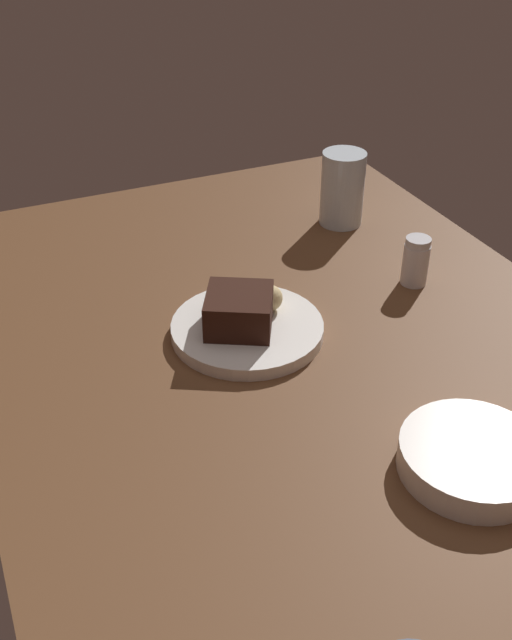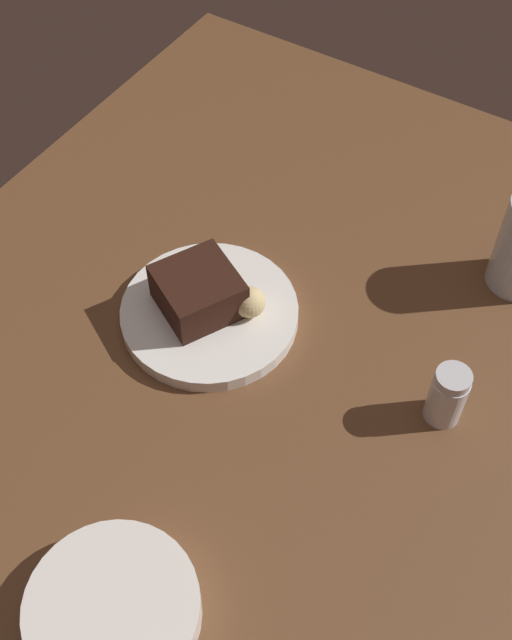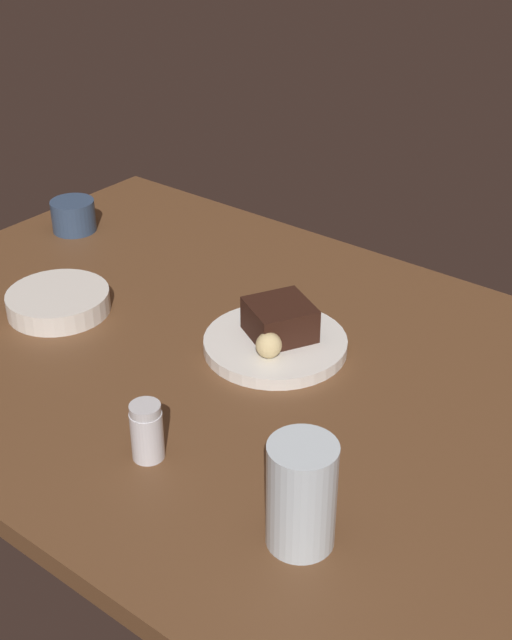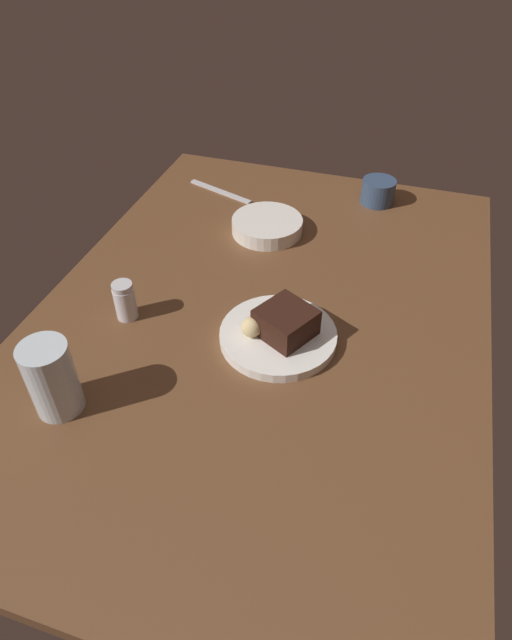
{
  "view_description": "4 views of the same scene",
  "coord_description": "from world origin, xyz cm",
  "px_view_note": "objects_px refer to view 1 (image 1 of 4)",
  "views": [
    {
      "loc": [
        -72.09,
        38.5,
        62.66
      ],
      "look_at": [
        4.52,
        4.46,
        6.16
      ],
      "focal_mm": 41.98,
      "sensor_mm": 36.0,
      "label": 1
    },
    {
      "loc": [
        -40.52,
        -30.46,
        78.76
      ],
      "look_at": [
        7.25,
        -0.62,
        5.22
      ],
      "focal_mm": 44.89,
      "sensor_mm": 36.0,
      "label": 2
    },
    {
      "loc": [
        68.92,
        -79.43,
        70.68
      ],
      "look_at": [
        4.32,
        2.69,
        8.52
      ],
      "focal_mm": 47.82,
      "sensor_mm": 36.0,
      "label": 3
    },
    {
      "loc": [
        74.8,
        22.71,
        71.03
      ],
      "look_at": [
        6.12,
        0.98,
        6.71
      ],
      "focal_mm": 30.49,
      "sensor_mm": 36.0,
      "label": 4
    }
  ],
  "objects_px": {
    "chocolate_cake_slice": "(239,311)",
    "water_glass": "(342,189)",
    "salt_shaker": "(416,261)",
    "side_bowl": "(472,458)",
    "dessert_plate": "(247,329)",
    "bread_roll": "(270,298)"
  },
  "relations": [
    {
      "from": "dessert_plate",
      "to": "side_bowl",
      "type": "distance_m",
      "value": 0.36
    },
    {
      "from": "chocolate_cake_slice",
      "to": "salt_shaker",
      "type": "height_order",
      "value": "salt_shaker"
    },
    {
      "from": "salt_shaker",
      "to": "side_bowl",
      "type": "xyz_separation_m",
      "value": [
        -0.36,
        0.17,
        -0.02
      ]
    },
    {
      "from": "bread_roll",
      "to": "water_glass",
      "type": "relative_size",
      "value": 0.29
    },
    {
      "from": "water_glass",
      "to": "side_bowl",
      "type": "bearing_deg",
      "value": 164.17
    },
    {
      "from": "bread_roll",
      "to": "salt_shaker",
      "type": "xyz_separation_m",
      "value": [
        0.0,
        -0.25,
        0.0
      ]
    },
    {
      "from": "chocolate_cake_slice",
      "to": "water_glass",
      "type": "relative_size",
      "value": 0.68
    },
    {
      "from": "bread_roll",
      "to": "salt_shaker",
      "type": "relative_size",
      "value": 0.49
    },
    {
      "from": "dessert_plate",
      "to": "chocolate_cake_slice",
      "type": "xyz_separation_m",
      "value": [
        -0.0,
        0.01,
        0.03
      ]
    },
    {
      "from": "salt_shaker",
      "to": "chocolate_cake_slice",
      "type": "bearing_deg",
      "value": 94.91
    },
    {
      "from": "salt_shaker",
      "to": "water_glass",
      "type": "relative_size",
      "value": 0.6
    },
    {
      "from": "dessert_plate",
      "to": "salt_shaker",
      "type": "relative_size",
      "value": 2.75
    },
    {
      "from": "chocolate_cake_slice",
      "to": "salt_shaker",
      "type": "xyz_separation_m",
      "value": [
        0.03,
        -0.3,
        -0.01
      ]
    },
    {
      "from": "water_glass",
      "to": "chocolate_cake_slice",
      "type": "bearing_deg",
      "value": 130.09
    },
    {
      "from": "chocolate_cake_slice",
      "to": "side_bowl",
      "type": "xyz_separation_m",
      "value": [
        -0.33,
        -0.13,
        -0.03
      ]
    },
    {
      "from": "dessert_plate",
      "to": "salt_shaker",
      "type": "xyz_separation_m",
      "value": [
        0.02,
        -0.29,
        0.03
      ]
    },
    {
      "from": "dessert_plate",
      "to": "bread_roll",
      "type": "bearing_deg",
      "value": -64.38
    },
    {
      "from": "dessert_plate",
      "to": "salt_shaker",
      "type": "height_order",
      "value": "salt_shaker"
    },
    {
      "from": "bread_roll",
      "to": "side_bowl",
      "type": "relative_size",
      "value": 0.23
    },
    {
      "from": "chocolate_cake_slice",
      "to": "bread_roll",
      "type": "height_order",
      "value": "chocolate_cake_slice"
    },
    {
      "from": "chocolate_cake_slice",
      "to": "dessert_plate",
      "type": "bearing_deg",
      "value": -81.4
    },
    {
      "from": "dessert_plate",
      "to": "water_glass",
      "type": "relative_size",
      "value": 1.64
    }
  ]
}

